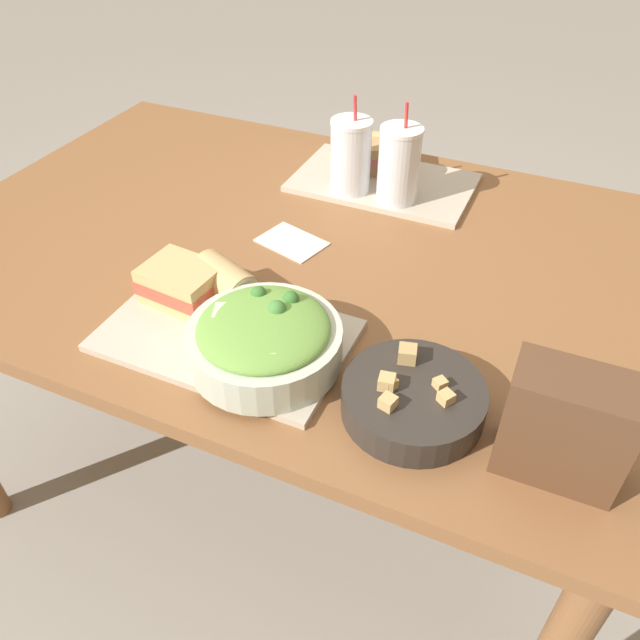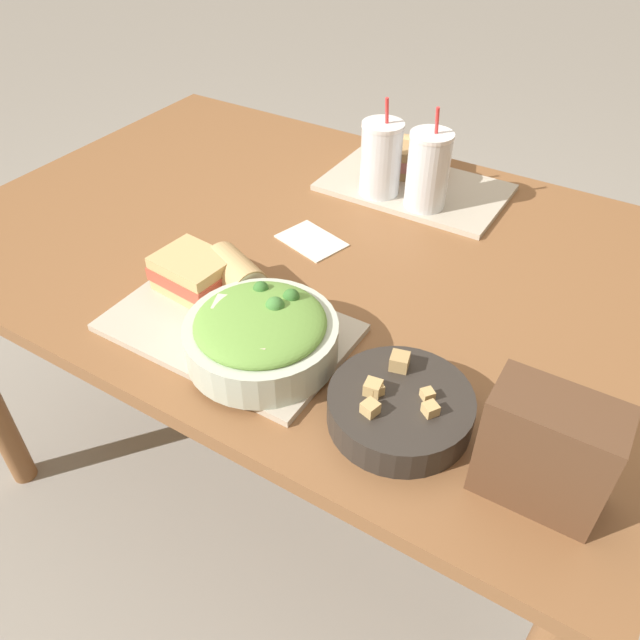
{
  "view_description": "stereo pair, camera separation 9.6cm",
  "coord_description": "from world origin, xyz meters",
  "px_view_note": "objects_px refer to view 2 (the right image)",
  "views": [
    {
      "loc": [
        0.48,
        -0.91,
        1.4
      ],
      "look_at": [
        0.18,
        -0.24,
        0.78
      ],
      "focal_mm": 35.0,
      "sensor_mm": 36.0,
      "label": 1
    },
    {
      "loc": [
        0.57,
        -0.87,
        1.4
      ],
      "look_at": [
        0.18,
        -0.24,
        0.78
      ],
      "focal_mm": 35.0,
      "sensor_mm": 36.0,
      "label": 2
    }
  ],
  "objects_px": {
    "sandwich_far": "(409,159)",
    "napkin_folded": "(312,241)",
    "drink_cup_dark": "(381,161)",
    "baguette_far": "(403,149)",
    "drink_cup_red": "(428,173)",
    "soup_bowl": "(400,407)",
    "chip_bag": "(546,451)",
    "salad_bowl": "(261,333)",
    "baguette_near": "(236,274)",
    "sandwich_near": "(194,273)"
  },
  "relations": [
    {
      "from": "drink_cup_dark",
      "to": "baguette_far",
      "type": "bearing_deg",
      "value": 96.82
    },
    {
      "from": "salad_bowl",
      "to": "baguette_near",
      "type": "xyz_separation_m",
      "value": [
        -0.13,
        0.11,
        -0.01
      ]
    },
    {
      "from": "salad_bowl",
      "to": "sandwich_near",
      "type": "distance_m",
      "value": 0.21
    },
    {
      "from": "drink_cup_dark",
      "to": "napkin_folded",
      "type": "bearing_deg",
      "value": -97.57
    },
    {
      "from": "baguette_near",
      "to": "sandwich_near",
      "type": "bearing_deg",
      "value": 139.68
    },
    {
      "from": "soup_bowl",
      "to": "baguette_far",
      "type": "distance_m",
      "value": 0.77
    },
    {
      "from": "baguette_near",
      "to": "chip_bag",
      "type": "xyz_separation_m",
      "value": [
        0.56,
        -0.13,
        0.03
      ]
    },
    {
      "from": "drink_cup_red",
      "to": "napkin_folded",
      "type": "xyz_separation_m",
      "value": [
        -0.14,
        -0.22,
        -0.08
      ]
    },
    {
      "from": "soup_bowl",
      "to": "chip_bag",
      "type": "height_order",
      "value": "chip_bag"
    },
    {
      "from": "soup_bowl",
      "to": "sandwich_far",
      "type": "xyz_separation_m",
      "value": [
        -0.3,
        0.66,
        0.02
      ]
    },
    {
      "from": "baguette_far",
      "to": "napkin_folded",
      "type": "bearing_deg",
      "value": 165.55
    },
    {
      "from": "salad_bowl",
      "to": "soup_bowl",
      "type": "distance_m",
      "value": 0.23
    },
    {
      "from": "baguette_near",
      "to": "salad_bowl",
      "type": "bearing_deg",
      "value": -106.5
    },
    {
      "from": "sandwich_near",
      "to": "baguette_near",
      "type": "bearing_deg",
      "value": 31.99
    },
    {
      "from": "soup_bowl",
      "to": "baguette_near",
      "type": "xyz_separation_m",
      "value": [
        -0.36,
        0.11,
        0.02
      ]
    },
    {
      "from": "sandwich_far",
      "to": "baguette_far",
      "type": "xyz_separation_m",
      "value": [
        -0.03,
        0.03,
        0.0
      ]
    },
    {
      "from": "sandwich_near",
      "to": "napkin_folded",
      "type": "relative_size",
      "value": 0.95
    },
    {
      "from": "sandwich_near",
      "to": "chip_bag",
      "type": "height_order",
      "value": "chip_bag"
    },
    {
      "from": "sandwich_far",
      "to": "drink_cup_red",
      "type": "xyz_separation_m",
      "value": [
        0.09,
        -0.12,
        0.04
      ]
    },
    {
      "from": "baguette_near",
      "to": "drink_cup_red",
      "type": "distance_m",
      "value": 0.47
    },
    {
      "from": "sandwich_far",
      "to": "baguette_far",
      "type": "height_order",
      "value": "baguette_far"
    },
    {
      "from": "baguette_far",
      "to": "drink_cup_red",
      "type": "bearing_deg",
      "value": -153.46
    },
    {
      "from": "salad_bowl",
      "to": "drink_cup_red",
      "type": "xyz_separation_m",
      "value": [
        0.02,
        0.55,
        0.03
      ]
    },
    {
      "from": "soup_bowl",
      "to": "chip_bag",
      "type": "bearing_deg",
      "value": -5.19
    },
    {
      "from": "sandwich_near",
      "to": "napkin_folded",
      "type": "height_order",
      "value": "sandwich_near"
    },
    {
      "from": "baguette_near",
      "to": "sandwich_far",
      "type": "bearing_deg",
      "value": 16.75
    },
    {
      "from": "soup_bowl",
      "to": "chip_bag",
      "type": "relative_size",
      "value": 1.26
    },
    {
      "from": "drink_cup_red",
      "to": "napkin_folded",
      "type": "bearing_deg",
      "value": -121.18
    },
    {
      "from": "baguette_near",
      "to": "drink_cup_red",
      "type": "bearing_deg",
      "value": 3.75
    },
    {
      "from": "baguette_near",
      "to": "drink_cup_red",
      "type": "height_order",
      "value": "drink_cup_red"
    },
    {
      "from": "napkin_folded",
      "to": "drink_cup_red",
      "type": "bearing_deg",
      "value": 58.82
    },
    {
      "from": "salad_bowl",
      "to": "baguette_far",
      "type": "distance_m",
      "value": 0.71
    },
    {
      "from": "sandwich_far",
      "to": "baguette_far",
      "type": "bearing_deg",
      "value": 114.77
    },
    {
      "from": "salad_bowl",
      "to": "chip_bag",
      "type": "distance_m",
      "value": 0.43
    },
    {
      "from": "soup_bowl",
      "to": "sandwich_near",
      "type": "relative_size",
      "value": 1.48
    },
    {
      "from": "soup_bowl",
      "to": "sandwich_far",
      "type": "bearing_deg",
      "value": 114.46
    },
    {
      "from": "salad_bowl",
      "to": "chip_bag",
      "type": "xyz_separation_m",
      "value": [
        0.43,
        -0.02,
        0.03
      ]
    },
    {
      "from": "baguette_near",
      "to": "sandwich_far",
      "type": "relative_size",
      "value": 0.78
    },
    {
      "from": "soup_bowl",
      "to": "napkin_folded",
      "type": "distance_m",
      "value": 0.47
    },
    {
      "from": "sandwich_far",
      "to": "napkin_folded",
      "type": "distance_m",
      "value": 0.35
    },
    {
      "from": "baguette_far",
      "to": "drink_cup_dark",
      "type": "xyz_separation_m",
      "value": [
        0.02,
        -0.15,
        0.04
      ]
    },
    {
      "from": "chip_bag",
      "to": "sandwich_far",
      "type": "bearing_deg",
      "value": 125.42
    },
    {
      "from": "sandwich_near",
      "to": "baguette_far",
      "type": "relative_size",
      "value": 1.15
    },
    {
      "from": "baguette_far",
      "to": "drink_cup_dark",
      "type": "relative_size",
      "value": 0.57
    },
    {
      "from": "chip_bag",
      "to": "napkin_folded",
      "type": "height_order",
      "value": "chip_bag"
    },
    {
      "from": "sandwich_far",
      "to": "drink_cup_dark",
      "type": "bearing_deg",
      "value": -115.35
    },
    {
      "from": "sandwich_near",
      "to": "soup_bowl",
      "type": "bearing_deg",
      "value": -4.54
    },
    {
      "from": "salad_bowl",
      "to": "drink_cup_dark",
      "type": "bearing_deg",
      "value": 98.71
    },
    {
      "from": "sandwich_near",
      "to": "baguette_far",
      "type": "xyz_separation_m",
      "value": [
        0.09,
        0.62,
        0.0
      ]
    },
    {
      "from": "salad_bowl",
      "to": "napkin_folded",
      "type": "height_order",
      "value": "salad_bowl"
    }
  ]
}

